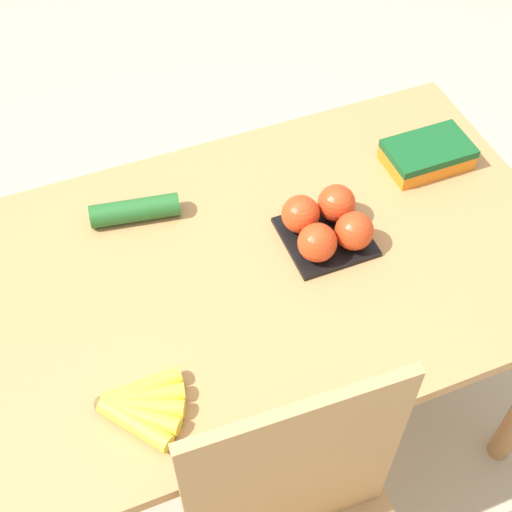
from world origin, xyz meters
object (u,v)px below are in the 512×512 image
at_px(banana_bunch, 140,406).
at_px(cucumber_near, 135,210).
at_px(carrot_bag, 428,153).
at_px(tomato_pack, 327,224).

bearing_deg(banana_bunch, cucumber_near, -104.82).
relative_size(banana_bunch, carrot_bag, 0.83).
relative_size(tomato_pack, cucumber_near, 0.90).
xyz_separation_m(tomato_pack, cucumber_near, (0.36, -0.20, -0.02)).
bearing_deg(cucumber_near, tomato_pack, 150.21).
bearing_deg(banana_bunch, tomato_pack, -153.11).
height_order(banana_bunch, cucumber_near, cucumber_near).
bearing_deg(banana_bunch, carrot_bag, -155.35).
xyz_separation_m(carrot_bag, cucumber_near, (0.67, -0.08, -0.01)).
bearing_deg(carrot_bag, cucumber_near, -7.07).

